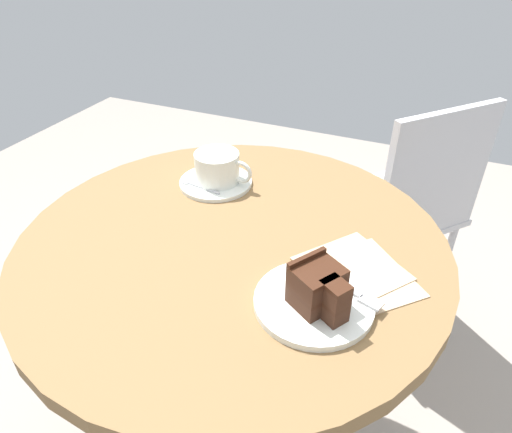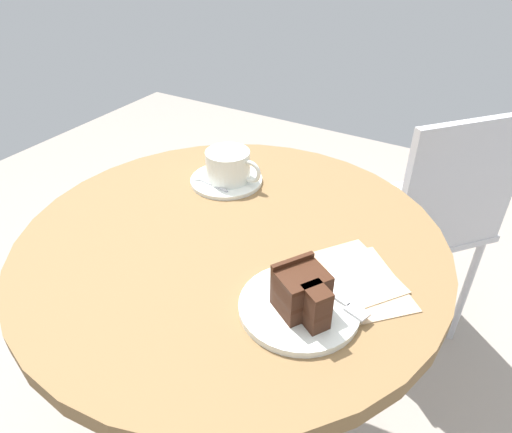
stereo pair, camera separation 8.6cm
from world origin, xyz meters
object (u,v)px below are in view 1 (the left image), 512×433
(napkin, at_px, (355,274))
(teaspoon, at_px, (196,185))
(coffee_cup, at_px, (218,167))
(cake_slice, at_px, (319,288))
(fork, at_px, (351,291))
(saucer, at_px, (216,182))
(cake_plate, at_px, (314,302))
(cafe_chair, at_px, (404,203))

(napkin, bearing_deg, teaspoon, 160.49)
(coffee_cup, distance_m, cake_slice, 0.43)
(fork, bearing_deg, saucer, 164.51)
(cake_plate, relative_size, cafe_chair, 0.22)
(coffee_cup, relative_size, teaspoon, 1.28)
(teaspoon, bearing_deg, cake_slice, 154.77)
(saucer, height_order, coffee_cup, coffee_cup)
(napkin, bearing_deg, fork, -84.40)
(fork, bearing_deg, napkin, 112.97)
(cake_plate, xyz_separation_m, napkin, (0.04, 0.10, -0.00))
(cake_plate, bearing_deg, coffee_cup, 138.42)
(cake_slice, bearing_deg, coffee_cup, 138.25)
(coffee_cup, bearing_deg, cake_slice, -41.75)
(cake_plate, height_order, fork, fork)
(saucer, relative_size, fork, 1.14)
(cake_plate, distance_m, cake_slice, 0.04)
(fork, xyz_separation_m, napkin, (-0.01, 0.06, -0.01))
(cafe_chair, bearing_deg, coffee_cup, 1.94)
(cake_plate, xyz_separation_m, cafe_chair, (0.07, 0.76, -0.24))
(cake_slice, relative_size, napkin, 0.43)
(coffee_cup, height_order, cake_slice, cake_slice)
(coffee_cup, distance_m, cake_plate, 0.42)
(saucer, distance_m, teaspoon, 0.05)
(teaspoon, bearing_deg, napkin, 169.70)
(teaspoon, xyz_separation_m, cake_plate, (0.35, -0.24, -0.01))
(saucer, xyz_separation_m, fork, (0.37, -0.24, 0.01))
(fork, relative_size, napkin, 0.59)
(coffee_cup, distance_m, teaspoon, 0.06)
(fork, relative_size, cafe_chair, 0.17)
(cake_plate, bearing_deg, teaspoon, 145.94)
(napkin, bearing_deg, coffee_cup, 153.10)
(coffee_cup, bearing_deg, napkin, -26.90)
(napkin, distance_m, cafe_chair, 0.71)
(fork, xyz_separation_m, cafe_chair, (0.02, 0.72, -0.25))
(coffee_cup, bearing_deg, saucer, -162.18)
(coffee_cup, height_order, fork, coffee_cup)
(cake_slice, bearing_deg, fork, 48.81)
(cake_plate, distance_m, fork, 0.06)
(saucer, relative_size, teaspoon, 1.57)
(cake_plate, distance_m, cafe_chair, 0.80)
(fork, bearing_deg, cake_plate, -125.04)
(cake_slice, distance_m, napkin, 0.12)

